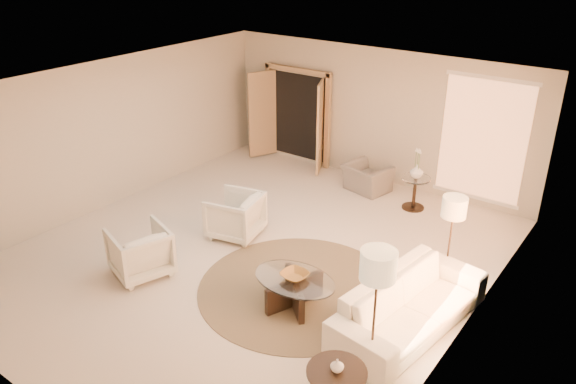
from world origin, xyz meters
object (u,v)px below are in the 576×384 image
Objects in this scene: floor_lamp_near at (454,211)px; armchair_right at (140,249)px; accent_chair at (367,174)px; side_table at (415,190)px; coffee_table at (295,288)px; floor_lamp_far at (378,271)px; side_vase at (417,171)px; armchair_left at (235,213)px; bowl at (295,276)px; end_vase at (337,366)px; sofa at (410,304)px.

armchair_right is at bearing -147.75° from floor_lamp_near.
accent_chair is at bearing -176.67° from armchair_right.
floor_lamp_near reaches higher than side_table.
coffee_table is at bearing -131.10° from floor_lamp_near.
floor_lamp_far is at bearing -20.12° from coffee_table.
floor_lamp_far is at bearing -90.00° from floor_lamp_near.
floor_lamp_near reaches higher than side_vase.
floor_lamp_far reaches higher than armchair_left.
side_vase is (0.04, 3.91, 0.27)m from bowl.
coffee_table is (1.10, -4.09, -0.09)m from accent_chair.
accent_chair is 6.07m from end_vase.
sofa is at bearing 90.40° from floor_lamp_far.
floor_lamp_near is at bearing 7.72° from sofa.
floor_lamp_far is at bearing 111.09° from armchair_right.
sofa reaches higher than bowl.
side_table is at bearing 105.87° from end_vase.
accent_chair is 5.58× the size of end_vase.
armchair_left is 2.28× the size of bowl.
accent_chair is at bearing 149.89° from armchair_left.
side_table is at bearing -176.64° from accent_chair.
accent_chair is 2.27× the size of bowl.
floor_lamp_near is at bearing -55.05° from side_vase.
armchair_right is at bearing -163.13° from bowl.
sofa is 16.16× the size of end_vase.
armchair_right is (-0.38, -1.79, -0.00)m from armchair_left.
floor_lamp_far reaches higher than accent_chair.
bowl is (-1.53, -0.52, 0.14)m from sofa.
bowl is (2.04, -1.06, 0.07)m from armchair_left.
side_table is at bearing 170.75° from armchair_right.
side_table is at bearing 89.46° from coffee_table.
armchair_left is 2.30m from coffee_table.
armchair_left reaches higher than end_vase.
floor_lamp_far reaches higher than side_vase.
armchair_right reaches higher than end_vase.
floor_lamp_far is (1.50, -4.47, 1.07)m from side_table.
coffee_table is at bearing 0.00° from bowl.
side_table is at bearing 63.43° from side_vase.
bowl is at bearing 117.00° from sofa.
bowl is at bearing 125.49° from armchair_right.
armchair_left is 3.53m from side_table.
end_vase is 0.59× the size of side_vase.
bowl is (1.10, -4.09, 0.13)m from accent_chair.
bowl is (-1.54, 0.56, -0.96)m from floor_lamp_far.
armchair_left is at bearing -173.38° from armchair_right.
coffee_table is 3.91m from side_table.
armchair_right is 0.57× the size of coffee_table.
floor_lamp_far is (0.01, -1.09, 1.10)m from sofa.
armchair_right is at bearing -117.88° from side_vase.
armchair_left is 3.73m from floor_lamp_near.
armchair_left is at bearing 89.57° from sofa.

